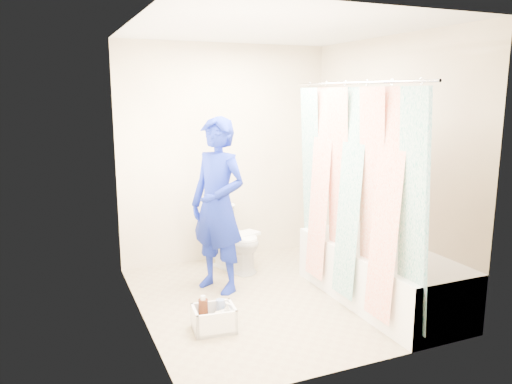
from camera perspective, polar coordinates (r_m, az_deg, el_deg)
name	(u,v)px	position (r m, az deg, el deg)	size (l,w,h in m)	color
floor	(274,298)	(4.74, 2.11, -12.01)	(2.60, 2.60, 0.00)	gray
ceiling	(276,28)	(4.38, 2.35, 18.19)	(2.40, 2.60, 0.02)	silver
wall_back	(226,154)	(5.59, -3.48, 4.36)	(2.40, 0.02, 2.40)	beige
wall_front	(361,199)	(3.29, 11.92, -0.74)	(2.40, 0.02, 2.40)	beige
wall_left	(138,179)	(4.04, -13.34, 1.41)	(0.02, 2.60, 2.40)	beige
wall_right	(387,163)	(5.03, 14.71, 3.23)	(0.02, 2.60, 2.40)	beige
bathtub	(379,273)	(4.72, 13.91, -8.96)	(0.70, 1.75, 0.50)	white
curtain_rod	(356,83)	(4.24, 11.35, 12.12)	(0.02, 0.02, 1.90)	silver
shower_curtain	(352,195)	(4.33, 10.87, -0.29)	(0.06, 1.75, 1.80)	white
toilet	(234,239)	(5.36, -2.53, -5.34)	(0.38, 0.67, 0.68)	silver
tank_lid	(241,235)	(5.26, -1.74, -4.97)	(0.42, 0.18, 0.03)	white
tank_internals	(220,206)	(5.38, -4.16, -1.65)	(0.16, 0.09, 0.22)	black
plumber	(218,206)	(4.70, -4.38, -1.55)	(0.61, 0.40, 1.66)	navy
cleaning_caddy	(215,319)	(4.13, -4.67, -14.30)	(0.36, 0.30, 0.25)	white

